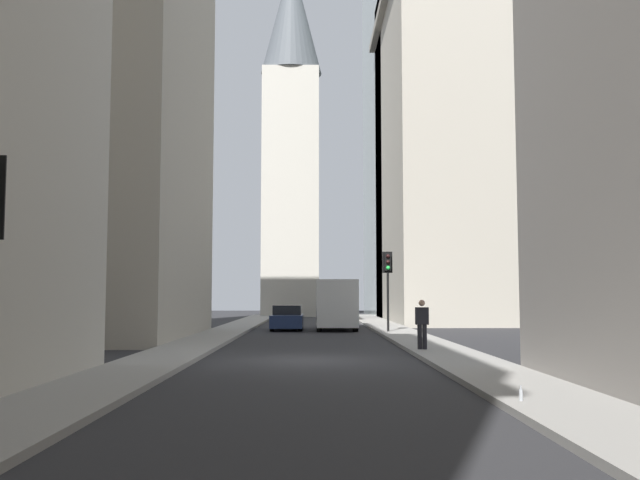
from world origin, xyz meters
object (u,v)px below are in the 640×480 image
at_px(sedan_navy, 287,318).
at_px(discarded_bottle, 521,395).
at_px(traffic_light_midblock, 388,272).
at_px(pedestrian, 422,322).
at_px(delivery_truck, 336,304).

bearing_deg(sedan_navy, discarded_bottle, -169.34).
bearing_deg(discarded_bottle, traffic_light_midblock, -0.40).
bearing_deg(pedestrian, discarded_bottle, 179.61).
bearing_deg(sedan_navy, pedestrian, -161.59).
bearing_deg(delivery_truck, sedan_navy, 100.24).
relative_size(delivery_truck, sedan_navy, 1.50).
bearing_deg(discarded_bottle, sedan_navy, 10.66).
height_order(delivery_truck, sedan_navy, delivery_truck).
xyz_separation_m(delivery_truck, traffic_light_midblock, (-4.58, -2.53, 1.69)).
distance_m(delivery_truck, sedan_navy, 2.95).
relative_size(traffic_light_midblock, pedestrian, 2.42).
height_order(pedestrian, discarded_bottle, pedestrian).
distance_m(pedestrian, discarded_bottle, 11.71).
xyz_separation_m(traffic_light_midblock, discarded_bottle, (-23.38, 0.16, -2.91)).
bearing_deg(traffic_light_midblock, sedan_navy, 52.61).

